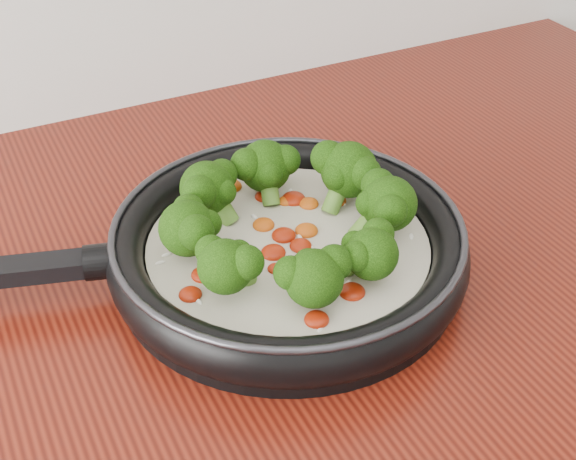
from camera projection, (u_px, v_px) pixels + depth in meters
name	position (u px, v px, depth m)	size (l,w,h in m)	color
skillet	(285.00, 242.00, 0.72)	(0.56, 0.42, 0.10)	black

